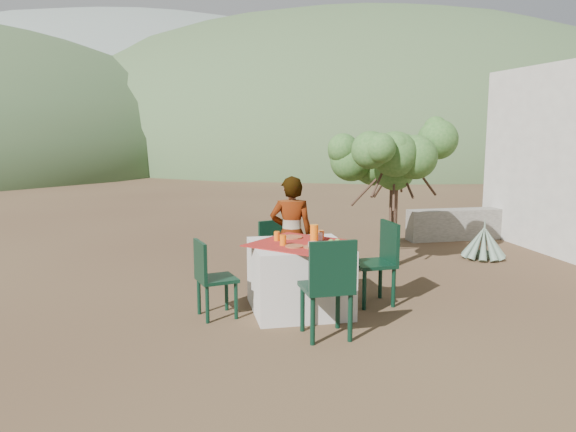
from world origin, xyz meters
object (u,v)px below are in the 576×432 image
at_px(chair_right, 380,259).
at_px(person, 291,235).
at_px(juice_pitcher, 314,234).
at_px(chair_left, 210,275).
at_px(chair_far, 276,250).
at_px(shrub_tree, 397,165).
at_px(agave, 484,243).
at_px(chair_near, 329,284).
at_px(table, 299,277).

distance_m(chair_right, person, 1.13).
bearing_deg(juice_pitcher, chair_left, -178.42).
height_order(chair_far, shrub_tree, shrub_tree).
distance_m(chair_left, chair_right, 1.94).
xyz_separation_m(person, agave, (3.27, 1.12, -0.47)).
bearing_deg(person, agave, -147.08).
bearing_deg(chair_far, chair_right, -64.32).
relative_size(chair_left, agave, 1.16).
distance_m(chair_far, chair_near, 1.98).
xyz_separation_m(shrub_tree, juice_pitcher, (-1.65, -1.72, -0.62)).
height_order(person, juice_pitcher, person).
bearing_deg(table, person, 84.92).
bearing_deg(agave, chair_far, -167.11).
bearing_deg(juice_pitcher, chair_far, 102.01).
bearing_deg(agave, chair_right, -143.15).
xyz_separation_m(chair_left, agave, (4.31, 1.89, -0.22)).
bearing_deg(chair_far, table, -106.37).
distance_m(shrub_tree, juice_pitcher, 2.46).
bearing_deg(chair_near, person, -91.24).
height_order(chair_left, juice_pitcher, juice_pitcher).
height_order(chair_near, juice_pitcher, chair_near).
height_order(chair_far, chair_right, chair_right).
xyz_separation_m(person, shrub_tree, (1.75, 0.98, 0.76)).
bearing_deg(person, chair_near, 104.69).
bearing_deg(chair_left, chair_near, -142.17).
xyz_separation_m(table, person, (0.06, 0.72, 0.34)).
xyz_separation_m(chair_far, chair_right, (1.02, -1.00, 0.07)).
relative_size(shrub_tree, agave, 2.59).
xyz_separation_m(chair_far, person, (0.13, -0.34, 0.26)).
xyz_separation_m(table, chair_far, (-0.07, 1.06, 0.08)).
distance_m(table, person, 0.79).
bearing_deg(agave, person, -161.07).
height_order(chair_right, agave, chair_right).
xyz_separation_m(chair_far, chair_left, (-0.91, -1.11, 0.01)).
relative_size(person, agave, 1.98).
bearing_deg(chair_right, juice_pitcher, -88.05).
relative_size(chair_left, chair_right, 0.88).
bearing_deg(shrub_tree, person, -150.76).
height_order(table, shrub_tree, shrub_tree).
bearing_deg(chair_right, agave, 123.07).
distance_m(chair_near, shrub_tree, 3.26).
bearing_deg(chair_far, chair_near, -105.61).
bearing_deg(chair_right, chair_left, -90.49).
relative_size(chair_near, juice_pitcher, 4.93).
relative_size(chair_right, shrub_tree, 0.51).
bearing_deg(agave, shrub_tree, -174.65).
distance_m(person, shrub_tree, 2.14).
xyz_separation_m(chair_left, chair_right, (1.93, 0.11, 0.06)).
xyz_separation_m(chair_right, juice_pitcher, (-0.79, -0.08, 0.34)).
xyz_separation_m(chair_near, person, (-0.02, 1.62, 0.17)).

